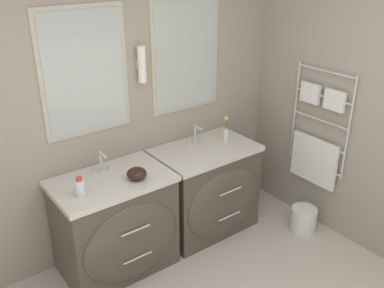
# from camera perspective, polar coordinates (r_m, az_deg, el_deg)

# --- Properties ---
(wall_back) EXTENTS (5.28, 0.15, 2.60)m
(wall_back) POSITION_cam_1_polar(r_m,az_deg,el_deg) (3.54, -12.62, 4.53)
(wall_back) COLOR #9E9384
(wall_back) RESTS_ON ground_plane
(wall_right) EXTENTS (0.13, 4.00, 2.60)m
(wall_right) POSITION_cam_1_polar(r_m,az_deg,el_deg) (3.92, 20.78, 5.13)
(wall_right) COLOR #9E9384
(wall_right) RESTS_ON ground_plane
(vanity_left) EXTENTS (0.93, 0.66, 0.85)m
(vanity_left) POSITION_cam_1_polar(r_m,az_deg,el_deg) (3.61, -9.95, -10.65)
(vanity_left) COLOR #4C4238
(vanity_left) RESTS_ON ground_plane
(vanity_right) EXTENTS (0.93, 0.66, 0.85)m
(vanity_right) POSITION_cam_1_polar(r_m,az_deg,el_deg) (4.04, 2.07, -6.12)
(vanity_right) COLOR #4C4238
(vanity_right) RESTS_ON ground_plane
(faucet_left) EXTENTS (0.17, 0.11, 0.18)m
(faucet_left) POSITION_cam_1_polar(r_m,az_deg,el_deg) (3.50, -11.94, -2.45)
(faucet_left) COLOR silver
(faucet_left) RESTS_ON vanity_left
(faucet_right) EXTENTS (0.17, 0.11, 0.18)m
(faucet_right) POSITION_cam_1_polar(r_m,az_deg,el_deg) (3.94, 0.50, 1.27)
(faucet_right) COLOR silver
(faucet_right) RESTS_ON vanity_right
(toiletry_bottle) EXTENTS (0.07, 0.07, 0.15)m
(toiletry_bottle) POSITION_cam_1_polar(r_m,az_deg,el_deg) (3.21, -14.71, -5.63)
(toiletry_bottle) COLOR silver
(toiletry_bottle) RESTS_ON vanity_left
(amenity_bowl) EXTENTS (0.16, 0.16, 0.09)m
(amenity_bowl) POSITION_cam_1_polar(r_m,az_deg,el_deg) (3.36, -7.38, -3.93)
(amenity_bowl) COLOR black
(amenity_bowl) RESTS_ON vanity_left
(flower_vase) EXTENTS (0.04, 0.04, 0.25)m
(flower_vase) POSITION_cam_1_polar(r_m,az_deg,el_deg) (3.98, 4.54, 1.65)
(flower_vase) COLOR silver
(flower_vase) RESTS_ON vanity_right
(waste_bin) EXTENTS (0.25, 0.25, 0.24)m
(waste_bin) POSITION_cam_1_polar(r_m,az_deg,el_deg) (4.30, 14.64, -9.64)
(waste_bin) COLOR silver
(waste_bin) RESTS_ON ground_plane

